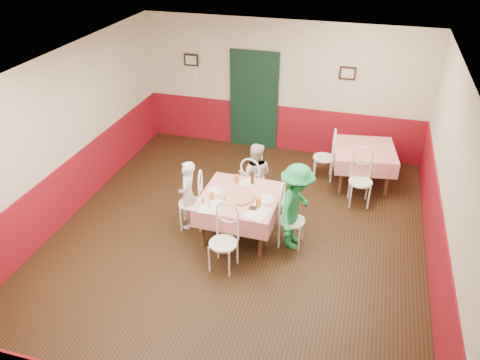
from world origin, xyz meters
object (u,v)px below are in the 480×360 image
(glass_a, at_px, (212,196))
(glass_b, at_px, (259,203))
(chair_left, at_px, (191,203))
(chair_far, at_px, (254,186))
(second_table, at_px, (362,166))
(glass_c, at_px, (237,179))
(wallet, at_px, (253,208))
(main_table, at_px, (240,216))
(diner_right, at_px, (296,207))
(chair_second_a, at_px, (324,158))
(beer_bottle, at_px, (252,179))
(chair_near, at_px, (223,243))
(chair_second_b, at_px, (360,182))
(diner_left, at_px, (188,195))
(chair_right, at_px, (292,221))
(diner_far, at_px, (255,176))
(pizza, at_px, (239,197))

(glass_a, bearing_deg, glass_b, 1.19)
(chair_left, relative_size, chair_far, 1.00)
(second_table, height_order, glass_c, glass_c)
(glass_b, distance_m, wallet, 0.12)
(main_table, distance_m, diner_right, 0.97)
(chair_second_a, height_order, beer_bottle, beer_bottle)
(second_table, xyz_separation_m, chair_near, (-1.83, -3.09, 0.08))
(chair_second_b, bearing_deg, main_table, -149.00)
(glass_b, bearing_deg, diner_left, 169.45)
(chair_near, relative_size, chair_second_b, 1.00)
(chair_far, xyz_separation_m, beer_bottle, (0.08, -0.46, 0.42))
(diner_right, bearing_deg, chair_right, 98.32)
(chair_second_a, bearing_deg, glass_b, -24.49)
(wallet, relative_size, diner_far, 0.09)
(pizza, distance_m, wallet, 0.36)
(chair_second_a, distance_m, wallet, 2.67)
(chair_far, relative_size, beer_bottle, 4.23)
(chair_second_b, height_order, pizza, chair_second_b)
(second_table, distance_m, diner_left, 3.52)
(glass_c, bearing_deg, diner_left, -153.93)
(pizza, height_order, diner_right, diner_right)
(beer_bottle, distance_m, diner_left, 1.10)
(glass_a, distance_m, wallet, 0.68)
(main_table, relative_size, beer_bottle, 5.73)
(chair_near, height_order, glass_c, same)
(pizza, distance_m, glass_b, 0.39)
(glass_c, bearing_deg, glass_b, -48.68)
(chair_left, distance_m, wallet, 1.22)
(beer_bottle, bearing_deg, chair_second_b, 32.50)
(glass_b, bearing_deg, wallet, -131.81)
(chair_second_a, relative_size, beer_bottle, 4.23)
(chair_right, relative_size, chair_near, 1.00)
(pizza, relative_size, wallet, 4.26)
(chair_right, bearing_deg, chair_far, 44.38)
(glass_c, relative_size, diner_left, 0.12)
(chair_left, bearing_deg, glass_a, 49.06)
(main_table, bearing_deg, glass_c, 113.88)
(chair_near, bearing_deg, chair_right, 49.71)
(second_table, relative_size, chair_right, 1.24)
(glass_c, bearing_deg, glass_a, -110.38)
(chair_left, relative_size, glass_a, 7.19)
(glass_c, distance_m, diner_left, 0.85)
(chair_far, bearing_deg, glass_a, 79.63)
(pizza, bearing_deg, chair_near, -91.51)
(chair_near, height_order, glass_a, chair_near)
(second_table, relative_size, glass_a, 8.95)
(second_table, relative_size, chair_second_a, 1.24)
(diner_left, distance_m, diner_far, 1.27)
(second_table, bearing_deg, chair_second_a, 180.00)
(chair_right, relative_size, diner_right, 0.62)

